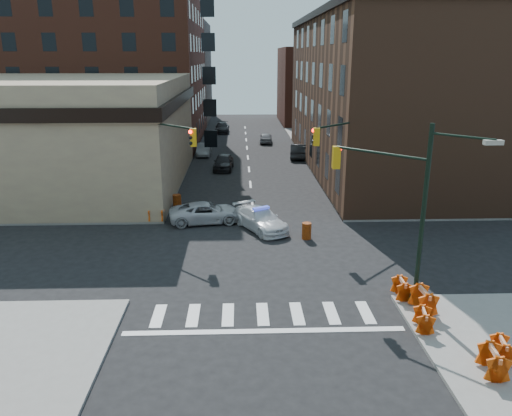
{
  "coord_description": "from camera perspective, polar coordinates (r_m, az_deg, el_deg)",
  "views": [
    {
      "loc": [
        -0.95,
        -26.09,
        10.73
      ],
      "look_at": [
        0.0,
        1.78,
        2.2
      ],
      "focal_mm": 35.0,
      "sensor_mm": 36.0,
      "label": 1
    }
  ],
  "objects": [
    {
      "name": "tree_ne_far",
      "position": [
        61.11,
        6.1,
        10.11
      ],
      "size": [
        3.0,
        3.0,
        4.85
      ],
      "color": "black",
      "rests_on": "sidewalk_ne"
    },
    {
      "name": "barricade_se_b",
      "position": [
        22.97,
        18.57,
        -9.96
      ],
      "size": [
        0.75,
        1.39,
        1.02
      ],
      "primitive_type": null,
      "rotation": [
        0.0,
        0.0,
        1.63
      ],
      "color": "#D8490A",
      "rests_on": "sidewalk_se"
    },
    {
      "name": "commercial_row_ne",
      "position": [
        50.69,
        14.36,
        12.28
      ],
      "size": [
        14.0,
        34.0,
        14.0
      ],
      "primitive_type": "cube",
      "color": "#513120",
      "rests_on": "ground"
    },
    {
      "name": "pedestrian_c",
      "position": [
        36.83,
        -18.57,
        0.81
      ],
      "size": [
        1.04,
        0.98,
        1.73
      ],
      "primitive_type": "imported",
      "rotation": [
        0.0,
        0.0,
        0.71
      ],
      "color": "#1D212B",
      "rests_on": "sidewalk_nw"
    },
    {
      "name": "barricade_se_e",
      "position": [
        19.76,
        25.47,
        -15.59
      ],
      "size": [
        0.81,
        1.35,
        0.96
      ],
      "primitive_type": null,
      "rotation": [
        0.0,
        0.0,
        1.43
      ],
      "color": "#F1310B",
      "rests_on": "sidewalk_se"
    },
    {
      "name": "signal_pole_nw",
      "position": [
        32.44,
        -10.66,
        5.35
      ],
      "size": [
        3.58,
        3.67,
        8.0
      ],
      "rotation": [
        0.0,
        0.0,
        -0.79
      ],
      "color": "black",
      "rests_on": "sidewalk_nw"
    },
    {
      "name": "pedestrian_a",
      "position": [
        35.37,
        -16.97,
        0.16
      ],
      "size": [
        0.67,
        0.64,
        1.55
      ],
      "primitive_type": "imported",
      "rotation": [
        0.0,
        0.0,
        -0.67
      ],
      "color": "black",
      "rests_on": "sidewalk_nw"
    },
    {
      "name": "barrel_road",
      "position": [
        30.56,
        5.8,
        -2.62
      ],
      "size": [
        0.63,
        0.63,
        1.02
      ],
      "primitive_type": "cylinder",
      "rotation": [
        0.0,
        0.0,
        0.12
      ],
      "color": "#DF5E0A",
      "rests_on": "ground"
    },
    {
      "name": "parked_car_efar",
      "position": [
        64.53,
        1.14,
        8.03
      ],
      "size": [
        1.78,
        3.92,
        1.3
      ],
      "primitive_type": "imported",
      "rotation": [
        0.0,
        0.0,
        3.08
      ],
      "color": "gray",
      "rests_on": "ground"
    },
    {
      "name": "pedestrian_b",
      "position": [
        37.85,
        -17.81,
        1.46
      ],
      "size": [
        1.09,
        0.94,
        1.93
      ],
      "primitive_type": "imported",
      "rotation": [
        0.0,
        0.0,
        -0.26
      ],
      "color": "black",
      "rests_on": "sidewalk_nw"
    },
    {
      "name": "barricade_se_a",
      "position": [
        23.93,
        16.33,
        -8.82
      ],
      "size": [
        0.6,
        1.16,
        0.86
      ],
      "primitive_type": null,
      "rotation": [
        0.0,
        0.0,
        1.55
      ],
      "color": "#EF400B",
      "rests_on": "sidewalk_se"
    },
    {
      "name": "barricade_se_c",
      "position": [
        21.6,
        18.61,
        -12.03
      ],
      "size": [
        0.74,
        1.19,
        0.84
      ],
      "primitive_type": null,
      "rotation": [
        0.0,
        0.0,
        1.4
      ],
      "color": "#D4620A",
      "rests_on": "sidewalk_se"
    },
    {
      "name": "tree_ne_near",
      "position": [
        53.26,
        7.28,
        9.06
      ],
      "size": [
        3.0,
        3.0,
        4.85
      ],
      "color": "black",
      "rests_on": "sidewalk_ne"
    },
    {
      "name": "parked_car_enear",
      "position": [
        55.02,
        4.84,
        6.52
      ],
      "size": [
        2.18,
        4.81,
        1.53
      ],
      "primitive_type": "imported",
      "rotation": [
        0.0,
        0.0,
        3.02
      ],
      "color": "black",
      "rests_on": "ground"
    },
    {
      "name": "filler_ne",
      "position": [
        85.54,
        8.35,
        13.67
      ],
      "size": [
        16.0,
        16.0,
        12.0
      ],
      "primitive_type": "cube",
      "color": "#5B2A1C",
      "rests_on": "ground"
    },
    {
      "name": "police_car",
      "position": [
        31.97,
        0.54,
        -1.3
      ],
      "size": [
        3.94,
        5.1,
        1.38
      ],
      "primitive_type": "imported",
      "rotation": [
        0.0,
        0.0,
        0.49
      ],
      "color": "silver",
      "rests_on": "ground"
    },
    {
      "name": "parked_car_wfar",
      "position": [
        56.52,
        -5.97,
        6.68
      ],
      "size": [
        1.5,
        4.14,
        1.36
      ],
      "primitive_type": "imported",
      "rotation": [
        0.0,
        0.0,
        -0.02
      ],
      "color": "gray",
      "rests_on": "ground"
    },
    {
      "name": "apartment_block",
      "position": [
        68.39,
        -17.65,
        17.32
      ],
      "size": [
        25.0,
        25.0,
        24.0
      ],
      "primitive_type": "cube",
      "color": "#5B2A1C",
      "rests_on": "ground"
    },
    {
      "name": "filler_nw",
      "position": [
        89.41,
        -12.06,
        14.91
      ],
      "size": [
        20.0,
        18.0,
        16.0
      ],
      "primitive_type": "cube",
      "color": "brown",
      "rests_on": "ground"
    },
    {
      "name": "parked_car_wdeep",
      "position": [
        73.62,
        -3.89,
        9.15
      ],
      "size": [
        1.98,
        4.85,
        1.41
      ],
      "primitive_type": "imported",
      "rotation": [
        0.0,
        0.0,
        -0.0
      ],
      "color": "black",
      "rests_on": "ground"
    },
    {
      "name": "sidewalk_ne",
      "position": [
        64.41,
        20.04,
        6.47
      ],
      "size": [
        34.0,
        54.5,
        0.15
      ],
      "primitive_type": "cube",
      "color": "gray",
      "rests_on": "ground"
    },
    {
      "name": "sidewalk_nw",
      "position": [
        63.73,
        -22.3,
        6.12
      ],
      "size": [
        34.0,
        54.5,
        0.15
      ],
      "primitive_type": "cube",
      "color": "gray",
      "rests_on": "ground"
    },
    {
      "name": "bank_building",
      "position": [
        45.94,
        -22.61,
        7.93
      ],
      "size": [
        22.0,
        22.0,
        9.0
      ],
      "primitive_type": "cube",
      "color": "tan",
      "rests_on": "ground"
    },
    {
      "name": "signal_pole_se",
      "position": [
        22.56,
        16.16,
        0.59
      ],
      "size": [
        5.4,
        5.27,
        8.0
      ],
      "rotation": [
        0.0,
        0.0,
        2.36
      ],
      "color": "black",
      "rests_on": "sidewalk_se"
    },
    {
      "name": "signal_pole_ne",
      "position": [
        32.79,
        10.07,
        5.51
      ],
      "size": [
        3.67,
        3.58,
        8.0
      ],
      "rotation": [
        0.0,
        0.0,
        -2.36
      ],
      "color": "black",
      "rests_on": "sidewalk_ne"
    },
    {
      "name": "parked_car_wnear",
      "position": [
        49.15,
        -3.74,
        5.27
      ],
      "size": [
        2.09,
        4.55,
        1.51
      ],
      "primitive_type": "imported",
      "rotation": [
        0.0,
        0.0,
        -0.07
      ],
      "color": "black",
      "rests_on": "ground"
    },
    {
      "name": "barricade_nw_b",
      "position": [
        37.24,
        -19.14,
        0.27
      ],
      "size": [
        1.22,
        0.63,
        0.9
      ],
      "primitive_type": null,
      "rotation": [
        0.0,
        0.0,
        -0.02
      ],
      "color": "#E3570A",
      "rests_on": "sidewalk_nw"
    },
    {
      "name": "barricade_nw_a",
      "position": [
        33.83,
        -11.31,
        -0.79
      ],
      "size": [
        1.18,
        0.64,
        0.86
      ],
      "primitive_type": null,
      "rotation": [
        0.0,
        0.0,
        -0.06
      ],
      "color": "#D24709",
      "rests_on": "sidewalk_nw"
    },
    {
      "name": "pickup",
      "position": [
        33.51,
        -5.71,
        -0.53
      ],
      "size": [
        5.19,
        3.01,
        1.36
      ],
      "primitive_type": "imported",
      "rotation": [
        0.0,
        0.0,
        1.73
      ],
      "color": "#BABABF",
      "rests_on": "ground"
    },
    {
      "name": "barrel_bank",
      "position": [
        36.66,
        -9.01,
        0.67
      ],
      "size": [
        0.72,
        0.72,
        1.1
      ],
      "primitive_type": "cylinder",
      "rotation": [
        0.0,
        0.0,
        0.18
      ],
      "color": "red",
      "rests_on": "ground"
    },
    {
      "name": "ground",
      "position": [
        28.23,
        0.12,
        -5.33
      ],
      "size": [
        140.0,
        140.0,
        0.0
      ],
      "primitive_type": "plane",
      "color": "black",
      "rests_on": "ground"
    },
    {
      "name": "barricade_se_d",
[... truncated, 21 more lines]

